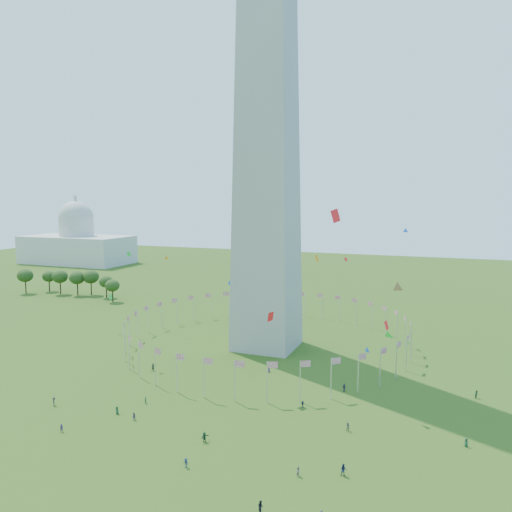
# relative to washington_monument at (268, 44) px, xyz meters

# --- Properties ---
(ground) EXTENTS (600.00, 600.00, 0.00)m
(ground) POSITION_rel_washington_monument_xyz_m (0.00, -50.00, -84.50)
(ground) COLOR #2A4710
(ground) RESTS_ON ground
(washington_monument) EXTENTS (16.80, 16.80, 169.00)m
(washington_monument) POSITION_rel_washington_monument_xyz_m (0.00, 0.00, 0.00)
(washington_monument) COLOR #A9A496
(washington_monument) RESTS_ON ground
(flag_ring) EXTENTS (80.24, 80.24, 9.00)m
(flag_ring) POSITION_rel_washington_monument_xyz_m (-0.00, 0.00, -80.00)
(flag_ring) COLOR silver
(flag_ring) RESTS_ON ground
(capitol_building) EXTENTS (70.00, 35.00, 46.00)m
(capitol_building) POSITION_rel_washington_monument_xyz_m (-180.00, 130.00, -61.50)
(capitol_building) COLOR beige
(capitol_building) RESTS_ON ground
(crowd) EXTENTS (83.33, 61.55, 1.97)m
(crowd) POSITION_rel_washington_monument_xyz_m (10.98, -51.39, -83.63)
(crowd) COLOR #301747
(crowd) RESTS_ON ground
(kites_aloft) EXTENTS (112.80, 66.42, 31.00)m
(kites_aloft) POSITION_rel_washington_monument_xyz_m (18.62, -28.61, -62.14)
(kites_aloft) COLOR green
(kites_aloft) RESTS_ON ground
(tree_line_west) EXTENTS (54.85, 15.28, 11.02)m
(tree_line_west) POSITION_rel_washington_monument_xyz_m (-106.91, 41.01, -79.34)
(tree_line_west) COLOR #33541C
(tree_line_west) RESTS_ON ground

